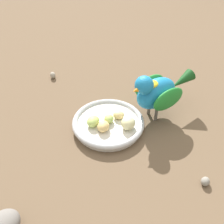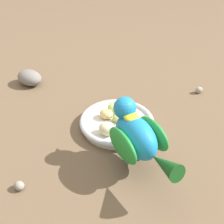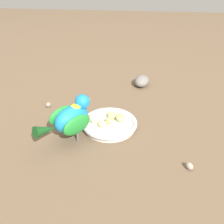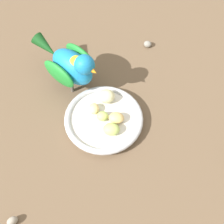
% 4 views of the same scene
% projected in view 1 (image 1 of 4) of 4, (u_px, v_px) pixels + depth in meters
% --- Properties ---
extents(ground_plane, '(4.00, 4.00, 0.00)m').
position_uv_depth(ground_plane, '(106.00, 121.00, 0.75)').
color(ground_plane, brown).
extents(feeding_bowl, '(0.19, 0.19, 0.03)m').
position_uv_depth(feeding_bowl, '(108.00, 124.00, 0.72)').
color(feeding_bowl, beige).
rests_on(feeding_bowl, ground_plane).
extents(apple_piece_0, '(0.04, 0.04, 0.03)m').
position_uv_depth(apple_piece_0, '(128.00, 123.00, 0.69)').
color(apple_piece_0, beige).
rests_on(apple_piece_0, feeding_bowl).
extents(apple_piece_1, '(0.03, 0.03, 0.02)m').
position_uv_depth(apple_piece_1, '(119.00, 115.00, 0.73)').
color(apple_piece_1, '#E5C67F').
rests_on(apple_piece_1, feeding_bowl).
extents(apple_piece_2, '(0.04, 0.03, 0.02)m').
position_uv_depth(apple_piece_2, '(93.00, 121.00, 0.71)').
color(apple_piece_2, '#B2CC66').
rests_on(apple_piece_2, feeding_bowl).
extents(apple_piece_3, '(0.03, 0.03, 0.02)m').
position_uv_depth(apple_piece_3, '(109.00, 119.00, 0.71)').
color(apple_piece_3, '#B2CC66').
rests_on(apple_piece_3, feeding_bowl).
extents(apple_piece_4, '(0.04, 0.03, 0.02)m').
position_uv_depth(apple_piece_4, '(103.00, 126.00, 0.69)').
color(apple_piece_4, tan).
rests_on(apple_piece_4, feeding_bowl).
extents(parrot, '(0.18, 0.16, 0.14)m').
position_uv_depth(parrot, '(158.00, 91.00, 0.71)').
color(parrot, '#59544C').
rests_on(parrot, ground_plane).
extents(pebble_0, '(0.03, 0.03, 0.02)m').
position_uv_depth(pebble_0, '(53.00, 75.00, 0.90)').
color(pebble_0, gray).
rests_on(pebble_0, ground_plane).
extents(pebble_1, '(0.03, 0.02, 0.02)m').
position_uv_depth(pebble_1, '(205.00, 181.00, 0.59)').
color(pebble_1, gray).
rests_on(pebble_1, ground_plane).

